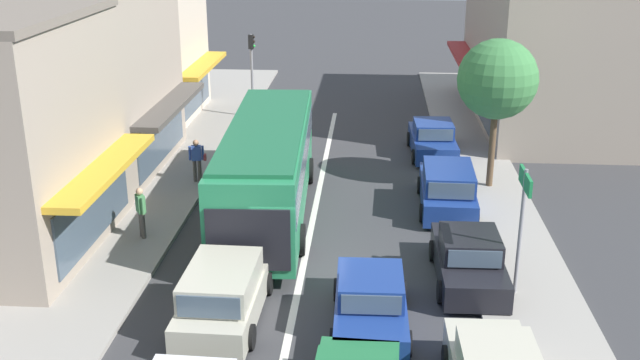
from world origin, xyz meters
The scene contains 18 objects.
ground_plane centered at (0.00, 0.00, 0.00)m, with size 140.00×140.00×0.00m, color #353538.
lane_centre_line centered at (0.00, 4.00, 0.00)m, with size 0.20×28.00×0.01m, color silver.
sidewalk_left centered at (-6.80, 6.00, 0.07)m, with size 5.20×44.00×0.14m, color gray.
kerb_right centered at (6.20, 6.00, 0.06)m, with size 2.80×44.00×0.12m, color gray.
shopfront_mid_block centered at (-10.18, 8.55, 3.68)m, with size 8.78×7.75×7.36m.
shopfront_far_end centered at (-10.18, 16.32, 3.46)m, with size 7.86×7.10×6.93m.
building_right_far centered at (11.48, 17.50, 3.80)m, with size 9.99×13.88×7.62m.
city_bus centered at (-1.52, 4.18, 1.88)m, with size 3.07×10.95×3.23m.
wagon_queue_far_back centered at (-1.68, -2.69, 0.75)m, with size 2.01×4.54×1.58m.
sedan_adjacent_lane_trail centered at (1.97, -2.74, 0.66)m, with size 1.95×4.23×1.47m.
parked_sedan_kerb_second centered at (4.66, -0.14, 0.66)m, with size 1.95×4.23×1.47m.
parked_wagon_kerb_third centered at (4.55, 5.28, 0.75)m, with size 2.02×4.54×1.58m.
parked_sedan_kerb_rear centered at (4.47, 11.38, 0.66)m, with size 2.02×4.26×1.47m.
traffic_light_downstreet centered at (-3.96, 16.49, 2.85)m, with size 0.33×0.24×4.20m.
directional_road_sign centered at (5.83, -0.90, 2.68)m, with size 0.10×1.40×3.60m.
street_tree_right centered at (6.31, 7.44, 4.11)m, with size 2.86×2.86×5.57m.
pedestrian_with_handbag_near centered at (-4.58, 7.04, 1.07)m, with size 0.65×0.34×1.63m.
pedestrian_browsing_midblock centered at (-5.15, 1.87, 1.07)m, with size 0.38×0.49×1.63m.
Camera 1 is at (1.90, -19.07, 9.75)m, focal length 42.00 mm.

